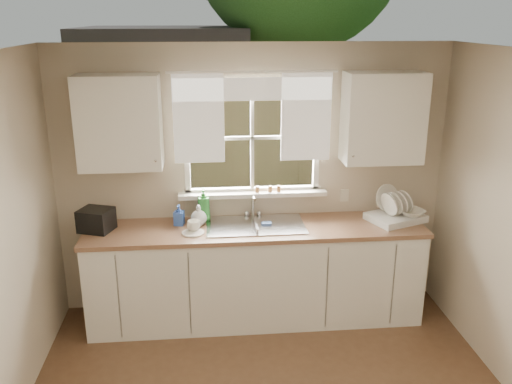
{
  "coord_description": "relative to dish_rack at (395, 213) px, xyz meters",
  "views": [
    {
      "loc": [
        -0.42,
        -2.81,
        2.71
      ],
      "look_at": [
        0.0,
        1.65,
        1.25
      ],
      "focal_mm": 38.0,
      "sensor_mm": 36.0,
      "label": 1
    }
  ],
  "objects": [
    {
      "name": "saucer",
      "position": [
        -1.85,
        -0.14,
        -0.06
      ],
      "size": [
        0.2,
        0.2,
        0.01
      ],
      "primitive_type": "cylinder",
      "color": "white",
      "rests_on": "countertop"
    },
    {
      "name": "sill_jars",
      "position": [
        -1.15,
        0.21,
        0.2
      ],
      "size": [
        0.24,
        0.04,
        0.06
      ],
      "color": "brown",
      "rests_on": "window"
    },
    {
      "name": "window",
      "position": [
        -1.3,
        0.27,
        0.51
      ],
      "size": [
        1.38,
        0.16,
        1.06
      ],
      "color": "white",
      "rests_on": "room_walls"
    },
    {
      "name": "ceiling",
      "position": [
        -1.3,
        -1.73,
        1.52
      ],
      "size": [
        3.6,
        4.0,
        0.02
      ],
      "primitive_type": "cube",
      "color": "silver",
      "rests_on": "room_walls"
    },
    {
      "name": "soap_bottle_a",
      "position": [
        -1.76,
        0.15,
        0.09
      ],
      "size": [
        0.13,
        0.13,
        0.32
      ],
      "primitive_type": "imported",
      "rotation": [
        0.0,
        0.0,
        0.04
      ],
      "color": "#2B8431",
      "rests_on": "countertop"
    },
    {
      "name": "countertop",
      "position": [
        -1.3,
        -0.05,
        -0.09
      ],
      "size": [
        3.04,
        0.65,
        0.04
      ],
      "primitive_type": "cube",
      "color": "#8A6145",
      "rests_on": "base_cabinets"
    },
    {
      "name": "soap_bottle_c",
      "position": [
        -1.8,
        0.06,
        0.03
      ],
      "size": [
        0.15,
        0.15,
        0.19
      ],
      "primitive_type": "imported",
      "rotation": [
        0.0,
        0.0,
        0.04
      ],
      "color": "beige",
      "rests_on": "countertop"
    },
    {
      "name": "bowl",
      "position": [
        0.13,
        -0.05,
        0.02
      ],
      "size": [
        0.29,
        0.29,
        0.06
      ],
      "primitive_type": "imported",
      "rotation": [
        0.0,
        0.0,
        0.38
      ],
      "color": "white",
      "rests_on": "dish_rack"
    },
    {
      "name": "curtains",
      "position": [
        -1.3,
        0.22,
        0.96
      ],
      "size": [
        1.5,
        0.03,
        0.81
      ],
      "color": "white",
      "rests_on": "room_walls"
    },
    {
      "name": "room_walls",
      "position": [
        -1.3,
        -1.79,
        0.26
      ],
      "size": [
        3.62,
        4.02,
        2.5
      ],
      "color": "beige",
      "rests_on": "ground"
    },
    {
      "name": "cup",
      "position": [
        -1.85,
        -0.08,
        -0.02
      ],
      "size": [
        0.14,
        0.14,
        0.09
      ],
      "primitive_type": "imported",
      "rotation": [
        0.0,
        0.0,
        -0.15
      ],
      "color": "white",
      "rests_on": "countertop"
    },
    {
      "name": "soap_bottle_b",
      "position": [
        -1.98,
        0.07,
        0.03
      ],
      "size": [
        0.1,
        0.1,
        0.19
      ],
      "primitive_type": "imported",
      "rotation": [
        0.0,
        0.0,
        -0.21
      ],
      "color": "#2F55B2",
      "rests_on": "countertop"
    },
    {
      "name": "upper_cabinet_right",
      "position": [
        -0.15,
        0.1,
        0.87
      ],
      "size": [
        0.7,
        0.33,
        0.8
      ],
      "primitive_type": "cube",
      "color": "white",
      "rests_on": "room_walls"
    },
    {
      "name": "base_cabinets",
      "position": [
        -1.3,
        -0.05,
        -0.54
      ],
      "size": [
        3.0,
        0.62,
        0.87
      ],
      "primitive_type": "cube",
      "color": "white",
      "rests_on": "ground"
    },
    {
      "name": "upper_cabinet_left",
      "position": [
        -2.45,
        0.1,
        0.87
      ],
      "size": [
        0.7,
        0.33,
        0.8
      ],
      "primitive_type": "cube",
      "color": "white",
      "rests_on": "room_walls"
    },
    {
      "name": "sink",
      "position": [
        -1.3,
        -0.01,
        -0.14
      ],
      "size": [
        0.88,
        0.52,
        0.4
      ],
      "color": "#B7B7BC",
      "rests_on": "countertop"
    },
    {
      "name": "black_appliance",
      "position": [
        -2.7,
        0.01,
        0.03
      ],
      "size": [
        0.33,
        0.31,
        0.2
      ],
      "primitive_type": "cube",
      "rotation": [
        0.0,
        0.0,
        -0.35
      ],
      "color": "black",
      "rests_on": "countertop"
    },
    {
      "name": "wall_outlet",
      "position": [
        -0.42,
        0.26,
        0.1
      ],
      "size": [
        0.08,
        0.01,
        0.12
      ],
      "primitive_type": "cube",
      "color": "beige",
      "rests_on": "room_walls"
    },
    {
      "name": "dish_rack",
      "position": [
        0.0,
        0.0,
        0.0
      ],
      "size": [
        0.58,
        0.51,
        0.31
      ],
      "color": "silver",
      "rests_on": "countertop"
    }
  ]
}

